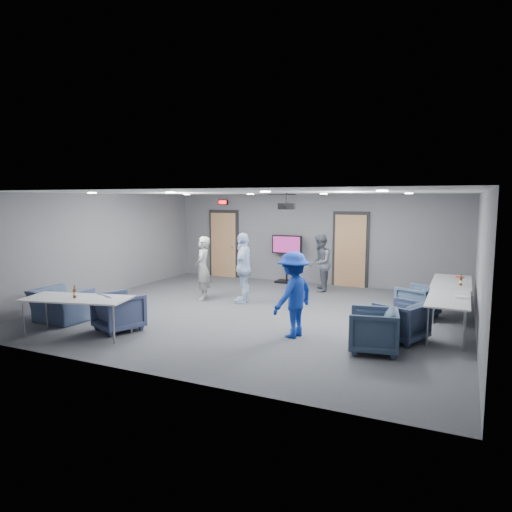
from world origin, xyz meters
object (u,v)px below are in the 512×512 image
at_px(chair_front_a, 119,312).
at_px(person_a, 203,268).
at_px(chair_front_b, 61,305).
at_px(bottle_right, 461,281).
at_px(person_c, 244,268).
at_px(chair_right_a, 417,301).
at_px(chair_right_b, 401,321).
at_px(table_right_a, 452,283).
at_px(tv_stand, 287,256).
at_px(bottle_front, 75,293).
at_px(table_front_left, 77,300).
at_px(table_right_b, 448,300).
at_px(person_b, 320,263).
at_px(projector, 286,206).
at_px(chair_right_c, 373,331).
at_px(person_d, 293,294).

bearing_deg(chair_front_a, person_a, -69.85).
bearing_deg(chair_front_b, bottle_right, -151.09).
height_order(person_c, chair_right_a, person_c).
bearing_deg(bottle_right, chair_right_b, -114.51).
bearing_deg(table_right_a, tv_stand, 67.38).
bearing_deg(person_c, person_a, -93.95).
relative_size(bottle_front, tv_stand, 0.17).
height_order(table_front_left, bottle_right, bottle_right).
distance_m(person_c, table_right_b, 4.80).
bearing_deg(person_b, person_a, -60.77).
relative_size(table_right_b, bottle_right, 7.44).
xyz_separation_m(bottle_front, bottle_right, (6.51, 4.35, 0.00)).
bearing_deg(chair_front_a, projector, -110.26).
height_order(person_b, table_right_a, person_b).
distance_m(chair_right_a, chair_front_b, 7.63).
bearing_deg(chair_front_a, table_right_a, -123.12).
bearing_deg(chair_right_a, bottle_front, -30.18).
bearing_deg(table_front_left, person_b, 49.99).
height_order(person_c, chair_right_b, person_c).
bearing_deg(person_a, person_b, 115.04).
bearing_deg(chair_right_a, chair_right_c, 14.14).
bearing_deg(chair_right_c, table_front_left, -84.78).
distance_m(person_b, chair_right_a, 3.29).
bearing_deg(chair_front_a, person_d, -140.85).
height_order(chair_front_b, tv_stand, tv_stand).
bearing_deg(chair_right_b, projector, -88.57).
xyz_separation_m(bottle_front, projector, (2.90, 3.39, 1.59)).
distance_m(person_a, table_front_left, 3.68).
bearing_deg(projector, person_c, 147.34).
bearing_deg(person_c, table_right_b, 66.87).
height_order(bottle_front, bottle_right, same).
height_order(chair_right_b, tv_stand, tv_stand).
bearing_deg(chair_front_b, table_front_left, 154.37).
bearing_deg(chair_right_c, person_b, -162.69).
bearing_deg(tv_stand, chair_front_a, -100.65).
distance_m(chair_right_a, chair_front_a, 6.29).
xyz_separation_m(chair_right_a, chair_right_c, (-0.45, -2.75, 0.02)).
xyz_separation_m(person_a, chair_right_a, (5.14, 0.50, -0.47)).
relative_size(person_a, chair_right_a, 2.15).
relative_size(chair_right_c, bottle_front, 3.34).
xyz_separation_m(person_c, chair_front_a, (-1.14, -3.19, -0.50)).
distance_m(table_right_a, projector, 4.09).
bearing_deg(bottle_front, bottle_right, 33.75).
relative_size(chair_front_a, chair_front_b, 0.77).
bearing_deg(chair_right_b, chair_right_c, 1.98).
height_order(person_c, table_right_b, person_c).
bearing_deg(bottle_right, projector, -165.06).
distance_m(person_a, person_b, 3.29).
bearing_deg(table_right_b, projector, 82.44).
bearing_deg(person_d, chair_right_a, 157.33).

